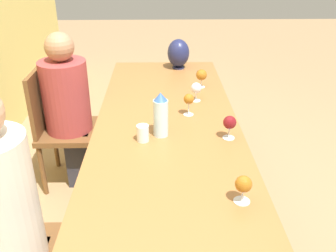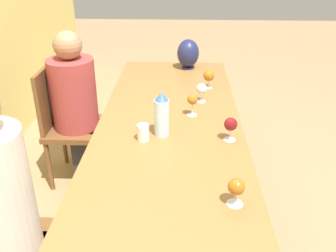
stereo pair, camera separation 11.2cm
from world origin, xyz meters
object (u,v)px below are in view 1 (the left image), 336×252
at_px(wine_glass_4, 230,123).
at_px(person_far, 69,107).
at_px(wine_glass_6, 201,75).
at_px(water_bottle, 161,115).
at_px(wine_glass_0, 196,88).
at_px(person_near, 4,216).
at_px(vase, 178,53).
at_px(water_tumbler, 143,133).
at_px(chair_far, 60,125).
at_px(wine_glass_3, 189,100).
at_px(wine_glass_1, 243,185).

height_order(wine_glass_4, person_far, person_far).
bearing_deg(wine_glass_6, water_bottle, 157.91).
relative_size(wine_glass_0, person_near, 0.10).
xyz_separation_m(vase, person_far, (-0.59, 0.82, -0.22)).
distance_m(vase, person_near, 2.02).
xyz_separation_m(wine_glass_4, person_near, (-0.58, 1.04, -0.14)).
bearing_deg(water_bottle, water_tumbler, 123.27).
height_order(vase, chair_far, vase).
xyz_separation_m(water_bottle, chair_far, (0.62, 0.75, -0.36)).
bearing_deg(wine_glass_0, chair_far, 82.67).
height_order(water_tumbler, person_far, person_far).
relative_size(vase, wine_glass_6, 1.81).
relative_size(water_bottle, wine_glass_3, 1.84).
bearing_deg(person_near, water_bottle, -46.61).
height_order(wine_glass_0, chair_far, chair_far).
xyz_separation_m(wine_glass_0, wine_glass_3, (-0.22, 0.07, 0.01)).
xyz_separation_m(wine_glass_1, wine_glass_3, (0.88, 0.17, 0.02)).
relative_size(wine_glass_1, wine_glass_6, 0.92).
relative_size(wine_glass_4, person_far, 0.12).
bearing_deg(wine_glass_4, wine_glass_3, 32.91).
bearing_deg(wine_glass_1, wine_glass_4, -3.79).
relative_size(water_bottle, wine_glass_6, 1.89).
relative_size(water_bottle, person_far, 0.22).
xyz_separation_m(vase, chair_far, (-0.59, 0.90, -0.37)).
height_order(wine_glass_3, chair_far, chair_far).
bearing_deg(wine_glass_1, wine_glass_3, 10.72).
distance_m(wine_glass_4, chair_far, 1.35).
height_order(vase, wine_glass_0, vase).
bearing_deg(wine_glass_3, chair_far, 69.18).
relative_size(wine_glass_4, person_near, 0.11).
xyz_separation_m(water_bottle, water_tumbler, (-0.07, 0.10, -0.08)).
relative_size(water_tumbler, wine_glass_4, 0.69).
bearing_deg(chair_far, vase, -56.74).
distance_m(wine_glass_0, chair_far, 1.05).
bearing_deg(water_tumbler, wine_glass_4, -87.62).
height_order(wine_glass_6, person_near, person_near).
distance_m(vase, wine_glass_1, 1.83).
bearing_deg(wine_glass_4, person_far, 57.48).
distance_m(vase, chair_far, 1.14).
distance_m(wine_glass_6, person_far, 1.00).
bearing_deg(vase, water_bottle, 172.70).
xyz_separation_m(vase, person_near, (-1.84, 0.82, -0.17)).
height_order(water_tumbler, wine_glass_0, wine_glass_0).
distance_m(vase, wine_glass_3, 0.94).
distance_m(water_bottle, vase, 1.22).
xyz_separation_m(wine_glass_3, chair_far, (0.35, 0.92, -0.34)).
height_order(wine_glass_3, person_far, person_far).
bearing_deg(person_near, person_far, -0.09).
bearing_deg(person_near, wine_glass_3, -43.18).
bearing_deg(water_bottle, wine_glass_0, -26.28).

